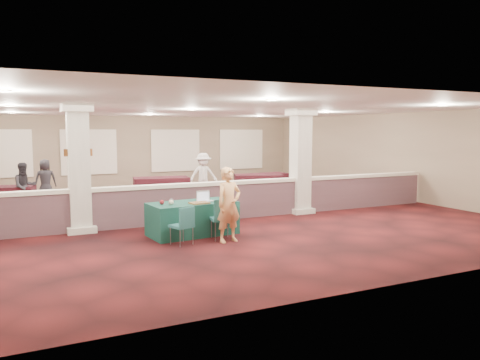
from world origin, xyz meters
name	(u,v)px	position (x,y,z in m)	size (l,w,h in m)	color
ground	(192,212)	(0.00, 0.00, 0.00)	(16.00, 16.00, 0.00)	#491213
wall_back	(134,151)	(0.00, 8.00, 1.60)	(16.00, 0.04, 3.20)	#7D6C56
wall_front	(364,191)	(0.00, -8.00, 1.60)	(16.00, 0.04, 3.20)	#7D6C56
wall_right	(390,155)	(8.00, 0.00, 1.60)	(0.04, 16.00, 3.20)	#7D6C56
ceiling	(191,109)	(0.00, 0.00, 3.20)	(16.00, 16.00, 0.02)	white
partition_wall	(210,201)	(0.00, -1.50, 0.57)	(15.60, 0.28, 1.10)	brown
column_left	(79,167)	(-3.50, -1.50, 1.64)	(0.72, 0.72, 3.20)	white
column_right	(300,160)	(3.00, -1.50, 1.64)	(0.72, 0.72, 3.20)	white
sconce_left	(66,153)	(-3.78, -1.50, 2.00)	(0.12, 0.12, 0.18)	brown
sconce_right	(90,152)	(-3.22, -1.50, 2.00)	(0.12, 0.12, 0.18)	brown
near_table	(192,218)	(-1.06, -3.00, 0.40)	(2.08, 1.04, 0.80)	#103E34
conf_chair_main	(223,216)	(-0.61, -3.82, 0.57)	(0.56, 0.56, 0.97)	#226163
conf_chair_side	(184,223)	(-1.60, -3.94, 0.51)	(0.55, 0.55, 0.86)	#226163
woman	(229,205)	(-0.56, -4.07, 0.86)	(0.62, 0.41, 1.72)	tan
far_table_front_left	(72,208)	(-3.53, 0.30, 0.33)	(1.61, 0.81, 0.65)	black
far_table_front_center	(176,200)	(-0.44, 0.30, 0.37)	(1.81, 0.91, 0.73)	black
far_table_front_right	(259,184)	(3.91, 3.00, 0.39)	(1.93, 0.96, 0.78)	black
far_table_back_left	(4,198)	(-5.33, 3.20, 0.37)	(1.83, 0.92, 0.74)	black
far_table_back_center	(162,188)	(-0.07, 3.20, 0.41)	(2.01, 1.01, 0.82)	black
far_table_back_right	(267,181)	(4.84, 3.97, 0.36)	(1.76, 0.88, 0.71)	black
attendee_a	(25,186)	(-4.71, 2.72, 0.76)	(0.73, 0.41, 1.53)	black
attendee_b	(203,175)	(1.52, 3.00, 0.85)	(1.09, 0.50, 1.70)	white
attendee_c	(299,177)	(4.87, 1.50, 0.78)	(0.92, 0.44, 1.56)	black
attendee_d	(45,180)	(-4.00, 4.56, 0.76)	(0.75, 0.41, 1.52)	black
laptop_base	(205,201)	(-0.73, -3.02, 0.81)	(0.36, 0.25, 0.02)	silver
laptop_screen	(203,195)	(-0.74, -2.89, 0.94)	(0.36, 0.01, 0.24)	silver
screen_glow	(203,196)	(-0.74, -2.90, 0.92)	(0.33, 0.00, 0.21)	silver
knitting	(199,203)	(-0.98, -3.27, 0.82)	(0.44, 0.33, 0.03)	#C1751E
yarn_cream	(171,202)	(-1.65, -3.17, 0.86)	(0.12, 0.12, 0.12)	beige
yarn_red	(162,202)	(-1.83, -3.03, 0.86)	(0.11, 0.11, 0.11)	maroon
yarn_grey	(171,201)	(-1.57, -2.92, 0.86)	(0.11, 0.11, 0.11)	#4A4A4F
scissors	(224,201)	(-0.32, -3.23, 0.81)	(0.13, 0.03, 0.01)	#B01220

